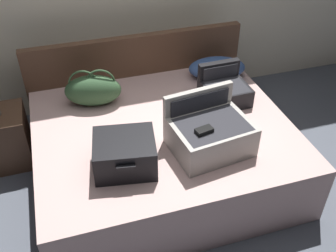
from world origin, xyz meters
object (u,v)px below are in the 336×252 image
(hard_case_medium, at_px, (125,154))
(bed, at_px, (164,151))
(hard_case_small, at_px, (225,90))
(pillow_near_headboard, at_px, (217,68))
(hard_case_large, at_px, (210,133))
(duffel_bag, at_px, (93,90))
(nightstand, at_px, (1,139))

(hard_case_medium, bearing_deg, bed, 52.22)
(hard_case_small, xyz_separation_m, pillow_near_headboard, (0.09, 0.37, -0.01))
(pillow_near_headboard, bearing_deg, hard_case_medium, -138.88)
(hard_case_large, bearing_deg, hard_case_small, 49.64)
(hard_case_medium, xyz_separation_m, duffel_bag, (-0.08, 0.81, 0.02))
(pillow_near_headboard, xyz_separation_m, nightstand, (-1.92, -0.02, -0.34))
(bed, distance_m, nightstand, 1.37)
(hard_case_large, bearing_deg, hard_case_medium, 173.53)
(bed, distance_m, hard_case_medium, 0.61)
(hard_case_large, distance_m, pillow_near_headboard, 1.00)
(hard_case_large, relative_size, hard_case_medium, 1.27)
(bed, xyz_separation_m, hard_case_small, (0.59, 0.20, 0.34))
(bed, xyz_separation_m, hard_case_large, (0.24, -0.33, 0.38))
(hard_case_medium, relative_size, duffel_bag, 0.93)
(hard_case_small, xyz_separation_m, nightstand, (-1.83, 0.35, -0.35))
(pillow_near_headboard, bearing_deg, duffel_bag, -174.84)
(hard_case_medium, relative_size, pillow_near_headboard, 0.89)
(hard_case_small, bearing_deg, nightstand, 167.54)
(hard_case_large, xyz_separation_m, duffel_bag, (-0.69, 0.80, -0.00))
(hard_case_medium, bearing_deg, hard_case_large, 10.39)
(hard_case_medium, height_order, nightstand, hard_case_medium)
(hard_case_medium, xyz_separation_m, pillow_near_headboard, (1.04, 0.91, -0.02))
(bed, relative_size, pillow_near_headboard, 3.80)
(hard_case_small, distance_m, duffel_bag, 1.07)
(hard_case_medium, bearing_deg, hard_case_small, 39.18)
(nightstand, bearing_deg, pillow_near_headboard, 0.55)
(hard_case_small, bearing_deg, bed, -162.47)
(bed, relative_size, duffel_bag, 3.95)
(hard_case_small, bearing_deg, hard_case_medium, -152.11)
(hard_case_medium, bearing_deg, pillow_near_headboard, 50.80)
(hard_case_large, bearing_deg, pillow_near_headboard, 56.99)
(bed, relative_size, hard_case_medium, 4.25)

